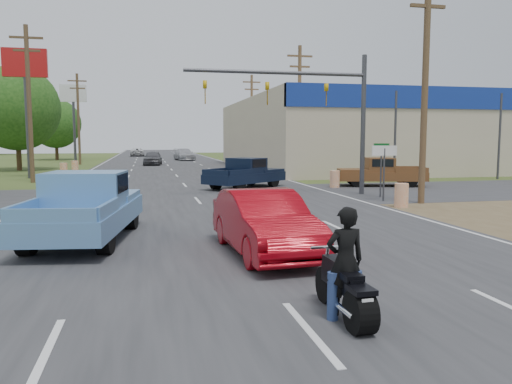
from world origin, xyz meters
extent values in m
plane|color=#364A1D|center=(0.00, 0.00, 0.00)|extent=(200.00, 200.00, 0.00)
cube|color=#2D2D30|center=(0.00, 40.00, 0.01)|extent=(15.00, 180.00, 0.02)
cube|color=#2D2D30|center=(0.00, 18.00, 0.01)|extent=(120.00, 10.00, 0.02)
cube|color=brown|center=(11.00, 10.00, 0.01)|extent=(8.00, 18.00, 0.01)
cube|color=#B7A88C|center=(32.00, 40.00, 3.30)|extent=(50.00, 28.00, 6.60)
cylinder|color=#4C3823|center=(9.50, 13.00, 5.00)|extent=(0.28, 0.28, 10.00)
cube|color=#4C3823|center=(9.50, 13.00, 8.40)|extent=(1.60, 0.14, 0.14)
cylinder|color=#4C3823|center=(9.50, 31.00, 5.00)|extent=(0.28, 0.28, 10.00)
cube|color=#4C3823|center=(9.50, 31.00, 9.20)|extent=(2.00, 0.14, 0.14)
cube|color=#4C3823|center=(9.50, 31.00, 8.40)|extent=(1.60, 0.14, 0.14)
cylinder|color=#4C3823|center=(9.50, 49.00, 5.00)|extent=(0.28, 0.28, 10.00)
cube|color=#4C3823|center=(9.50, 49.00, 9.20)|extent=(2.00, 0.14, 0.14)
cube|color=#4C3823|center=(9.50, 49.00, 8.40)|extent=(1.60, 0.14, 0.14)
cylinder|color=#4C3823|center=(-9.50, 28.00, 5.00)|extent=(0.28, 0.28, 10.00)
cube|color=#4C3823|center=(-9.50, 28.00, 9.20)|extent=(2.00, 0.14, 0.14)
cube|color=#4C3823|center=(-9.50, 28.00, 8.40)|extent=(1.60, 0.14, 0.14)
cylinder|color=#4C3823|center=(-9.50, 52.00, 5.00)|extent=(0.28, 0.28, 10.00)
cube|color=#4C3823|center=(-9.50, 52.00, 9.20)|extent=(2.00, 0.14, 0.14)
cube|color=#4C3823|center=(-9.50, 52.00, 8.40)|extent=(1.60, 0.14, 0.14)
cylinder|color=#422D19|center=(-13.50, 42.00, 1.62)|extent=(0.44, 0.44, 3.24)
sphere|color=#184012|center=(-13.50, 42.00, 5.58)|extent=(7.56, 7.56, 7.56)
cylinder|color=#422D19|center=(-14.20, 66.00, 1.44)|extent=(0.44, 0.44, 2.88)
sphere|color=#184012|center=(-14.20, 66.00, 4.96)|extent=(6.72, 6.72, 6.72)
cylinder|color=#422D19|center=(55.00, 70.00, 1.80)|extent=(0.44, 0.44, 3.60)
sphere|color=#184012|center=(55.00, 70.00, 6.20)|extent=(8.40, 8.40, 8.40)
cylinder|color=#422D19|center=(30.00, 95.00, 1.71)|extent=(0.44, 0.44, 3.42)
sphere|color=#184012|center=(30.00, 95.00, 5.89)|extent=(7.98, 7.98, 7.98)
cylinder|color=orange|center=(8.00, 12.00, 0.50)|extent=(0.56, 0.56, 1.00)
cylinder|color=orange|center=(8.40, 20.50, 0.50)|extent=(0.56, 0.56, 1.00)
cylinder|color=orange|center=(-8.50, 34.00, 0.50)|extent=(0.56, 0.56, 1.00)
cylinder|color=orange|center=(-8.20, 38.00, 0.50)|extent=(0.56, 0.56, 1.00)
cylinder|color=#3F3F44|center=(-10.50, 32.00, 4.50)|extent=(0.30, 0.30, 9.00)
cube|color=#B21414|center=(-10.50, 32.00, 8.20)|extent=(3.00, 0.35, 2.00)
cylinder|color=#3F3F44|center=(-10.50, 56.00, 4.50)|extent=(0.30, 0.30, 9.00)
cube|color=white|center=(-10.50, 56.00, 8.20)|extent=(3.00, 0.35, 2.00)
cylinder|color=#3F3F44|center=(8.20, 14.00, 1.20)|extent=(0.08, 0.08, 2.40)
cube|color=white|center=(8.20, 14.00, 2.30)|extent=(1.20, 0.05, 0.45)
cylinder|color=#3F3F44|center=(8.80, 15.50, 1.20)|extent=(0.08, 0.08, 2.40)
cube|color=#0C591E|center=(8.80, 15.50, 2.50)|extent=(0.80, 0.04, 0.22)
cylinder|color=#3F3F44|center=(8.50, 17.00, 3.50)|extent=(0.24, 0.24, 7.00)
cylinder|color=#3F3F44|center=(4.00, 17.00, 6.00)|extent=(9.00, 0.18, 0.18)
imported|color=gold|center=(6.50, 17.00, 5.55)|extent=(0.18, 0.40, 1.10)
imported|color=gold|center=(3.50, 17.00, 5.55)|extent=(0.18, 0.40, 1.10)
imported|color=gold|center=(0.50, 17.00, 5.55)|extent=(0.18, 0.40, 1.10)
imported|color=#980710|center=(0.51, 4.98, 0.77)|extent=(1.96, 4.80, 1.55)
cylinder|color=black|center=(0.70, -0.20, 0.32)|extent=(0.32, 0.64, 0.64)
cylinder|color=black|center=(0.68, 1.20, 0.32)|extent=(0.13, 0.64, 0.64)
cube|color=black|center=(0.69, 0.52, 0.60)|extent=(0.23, 1.16, 0.29)
cube|color=black|center=(0.69, 0.77, 0.79)|extent=(0.26, 0.54, 0.21)
cube|color=black|center=(0.70, 0.23, 0.75)|extent=(0.30, 0.54, 0.10)
cylinder|color=white|center=(0.68, 1.06, 1.01)|extent=(0.63, 0.06, 0.05)
cube|color=white|center=(0.71, -0.41, 0.53)|extent=(0.17, 0.02, 0.12)
imported|color=black|center=(0.69, 0.38, 0.84)|extent=(0.62, 0.41, 1.68)
cylinder|color=black|center=(-4.61, 9.48, 0.44)|extent=(0.46, 0.93, 0.89)
cylinder|color=black|center=(-2.77, 9.21, 0.44)|extent=(0.46, 0.93, 0.89)
cylinder|color=black|center=(-5.12, 6.07, 0.44)|extent=(0.46, 0.93, 0.89)
cylinder|color=black|center=(-3.28, 5.79, 0.44)|extent=(0.46, 0.93, 0.89)
cube|color=#5D90C8|center=(-3.94, 7.64, 0.69)|extent=(3.04, 6.02, 0.58)
cube|color=#5D90C8|center=(-3.69, 9.35, 1.05)|extent=(2.40, 2.47, 0.20)
cube|color=#5D90C8|center=(-3.93, 7.75, 1.44)|extent=(2.27, 2.01, 0.94)
cube|color=black|center=(-3.93, 7.75, 1.61)|extent=(2.26, 1.67, 0.50)
cube|color=#5D90C8|center=(-4.36, 4.85, 1.13)|extent=(2.03, 0.39, 0.33)
cylinder|color=black|center=(3.94, 23.00, 0.40)|extent=(0.81, 0.75, 0.81)
cylinder|color=black|center=(5.03, 21.70, 0.40)|extent=(0.81, 0.75, 0.81)
cylinder|color=black|center=(1.52, 20.98, 0.40)|extent=(0.81, 0.75, 0.81)
cylinder|color=black|center=(2.61, 19.68, 0.40)|extent=(0.81, 0.75, 0.81)
cube|color=black|center=(3.28, 21.34, 0.63)|extent=(5.32, 4.92, 0.53)
cube|color=black|center=(4.49, 22.35, 0.96)|extent=(2.76, 2.75, 0.18)
cube|color=black|center=(3.36, 21.41, 1.31)|extent=(2.40, 2.44, 0.86)
cube|color=black|center=(3.36, 21.41, 1.46)|extent=(2.18, 2.26, 0.45)
cube|color=black|center=(1.30, 19.69, 1.03)|extent=(1.25, 1.48, 0.30)
cylinder|color=black|center=(9.78, 20.45, 0.40)|extent=(0.84, 0.48, 0.79)
cylinder|color=black|center=(10.19, 22.06, 0.40)|extent=(0.84, 0.48, 0.79)
cylinder|color=black|center=(12.78, 19.69, 0.40)|extent=(0.84, 0.48, 0.79)
cylinder|color=black|center=(13.19, 21.30, 0.40)|extent=(0.84, 0.48, 0.79)
cube|color=brown|center=(11.49, 20.87, 0.61)|extent=(5.49, 3.19, 0.52)
cube|color=brown|center=(9.99, 21.26, 0.94)|extent=(2.36, 2.31, 0.18)
cube|color=brown|center=(11.39, 20.90, 1.29)|extent=(1.95, 2.15, 0.84)
cube|color=black|center=(11.39, 20.90, 1.44)|extent=(1.66, 2.11, 0.45)
cube|color=brown|center=(13.94, 20.25, 1.01)|extent=(0.53, 1.79, 0.30)
imported|color=#525256|center=(-1.57, 48.95, 0.78)|extent=(2.26, 4.73, 1.56)
imported|color=#AEAEB3|center=(2.75, 60.67, 0.77)|extent=(2.88, 5.59, 1.55)
imported|color=#B8B8B8|center=(-3.69, 78.57, 0.68)|extent=(2.31, 4.91, 1.36)
camera|label=1|loc=(-2.26, -6.67, 2.80)|focal=35.00mm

